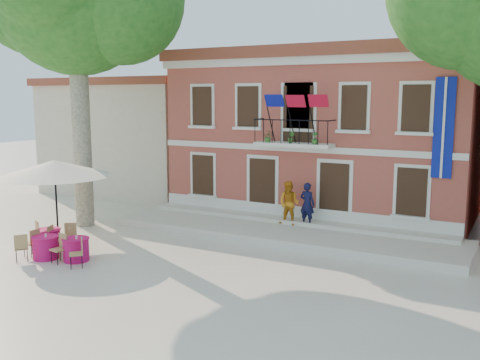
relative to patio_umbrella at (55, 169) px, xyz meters
name	(u,v)px	position (x,y,z in m)	size (l,w,h in m)	color
ground	(174,258)	(5.11, 0.33, -2.77)	(90.00, 90.00, 0.00)	beige
main_building	(330,132)	(7.12, 10.31, 1.01)	(13.50, 9.59, 7.50)	#A2523A
neighbor_west	(150,134)	(-4.39, 11.33, 0.45)	(9.40, 9.40, 6.40)	beige
terrace	(281,232)	(7.11, 4.73, -2.62)	(14.00, 3.40, 0.30)	silver
patio_umbrella	(55,169)	(0.00, 0.00, 0.00)	(4.15, 4.15, 3.08)	black
pedestrian_navy	(307,204)	(7.83, 5.64, -1.60)	(0.64, 0.42, 1.75)	#0F1134
pedestrian_orange	(289,203)	(7.15, 5.41, -1.58)	(0.86, 0.67, 1.78)	orange
cafe_table_0	(45,246)	(1.37, -1.81, -2.34)	(1.75, 1.85, 0.95)	#C31260
cafe_table_1	(48,239)	(0.67, -1.08, -2.34)	(1.87, 1.65, 0.95)	#C31260
cafe_table_3	(76,249)	(2.44, -1.50, -2.35)	(1.67, 1.64, 0.95)	#C31260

